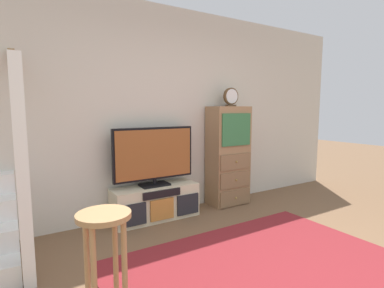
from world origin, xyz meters
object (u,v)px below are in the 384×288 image
object	(u,v)px
television	(154,155)
desk_clock	(231,97)
bar_stool_near	(105,243)
side_cabinet	(228,156)
media_console	(156,203)

from	to	relation	value
television	desk_clock	distance (m)	1.39
television	bar_stool_near	bearing A→B (deg)	-124.20
desk_clock	bar_stool_near	xyz separation A→B (m)	(-2.23, -1.51, -1.00)
television	bar_stool_near	xyz separation A→B (m)	(-1.05, -1.54, -0.27)
television	bar_stool_near	world-z (taller)	television
desk_clock	side_cabinet	bearing A→B (deg)	144.25
television	bar_stool_near	size ratio (longest dim) A/B	1.41
television	desk_clock	bearing A→B (deg)	-1.39
media_console	side_cabinet	xyz separation A→B (m)	(1.16, 0.01, 0.50)
side_cabinet	bar_stool_near	xyz separation A→B (m)	(-2.21, -1.53, -0.16)
desk_clock	bar_stool_near	size ratio (longest dim) A/B	0.35
bar_stool_near	television	bearing A→B (deg)	55.80
side_cabinet	bar_stool_near	size ratio (longest dim) A/B	1.90
media_console	bar_stool_near	distance (m)	1.87
media_console	desk_clock	xyz separation A→B (m)	(1.18, -0.00, 1.34)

